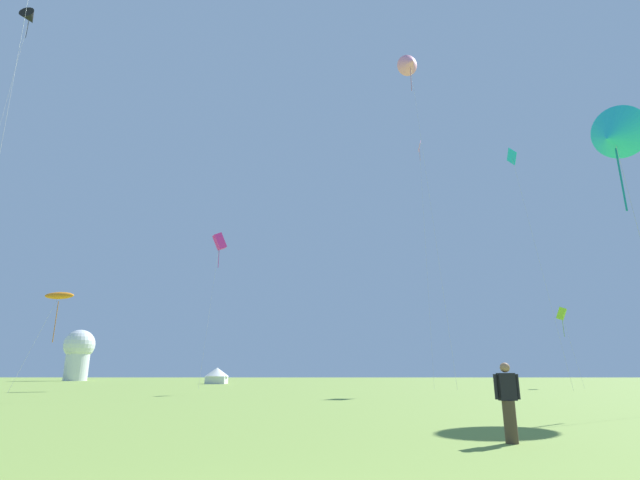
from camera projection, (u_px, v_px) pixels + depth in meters
name	position (u px, v px, depth m)	size (l,w,h in m)	color
kite_orange_parafoil	(59.00, 296.00, 41.54)	(3.50, 2.16, 8.45)	orange
kite_magenta_box	(220.00, 242.00, 54.36)	(1.85, 2.32, 16.93)	#E02DA3
kite_black_delta	(29.00, 18.00, 46.18)	(1.76, 2.46, 35.43)	black
kite_pink_diamond	(420.00, 156.00, 58.73)	(0.73, 3.06, 29.37)	pink
kite_cyan_diamond	(513.00, 161.00, 50.11)	(2.35, 3.19, 24.47)	#1EB7CC
kite_pink_delta	(410.00, 63.00, 56.21)	(3.75, 3.40, 38.13)	pink
kite_cyan_delta	(613.00, 135.00, 24.25)	(4.32, 4.25, 14.87)	#1EB7CC
kite_lime_box	(561.00, 314.00, 53.73)	(1.31, 2.50, 8.73)	#99DB2D
person_spectator	(508.00, 403.00, 10.77)	(0.57, 0.28, 1.73)	#473828
festival_tent_center	(217.00, 375.00, 72.67)	(3.66, 3.66, 2.38)	white
observatory_dome	(78.00, 352.00, 104.09)	(6.40, 6.40, 10.80)	white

